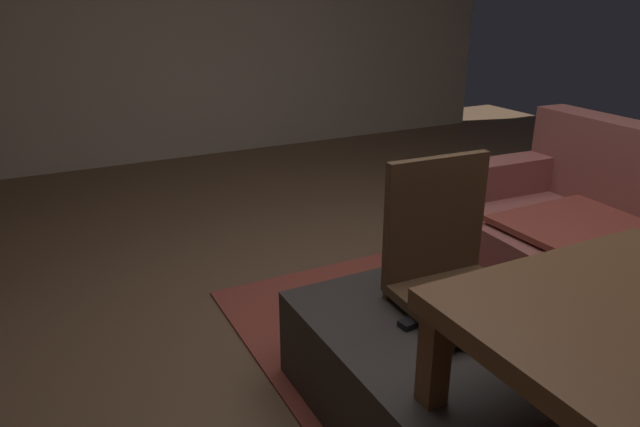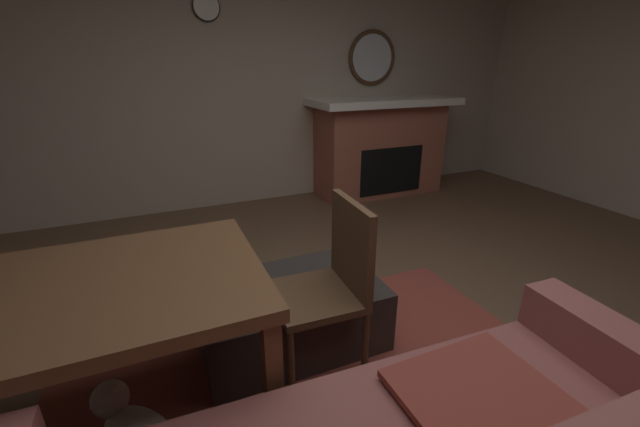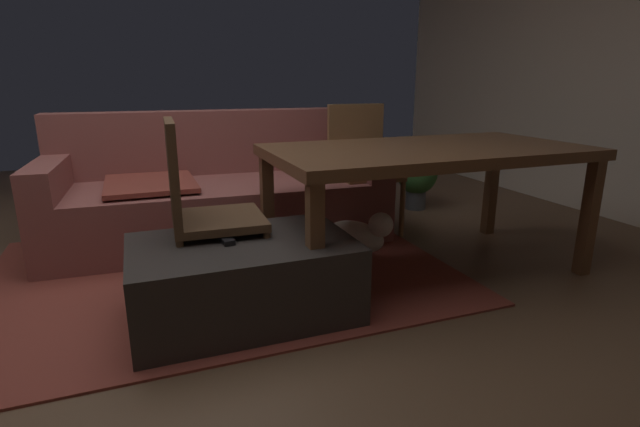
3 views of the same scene
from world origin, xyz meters
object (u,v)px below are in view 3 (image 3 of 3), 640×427
(dining_table, at_px, (427,159))
(tv_remote, at_px, (225,239))
(couch, at_px, (218,195))
(dining_chair_north, at_px, (361,161))
(dining_chair_west, at_px, (199,203))
(small_dog, at_px, (359,235))
(ottoman_coffee_table, at_px, (244,279))
(potted_plant, at_px, (417,175))

(dining_table, bearing_deg, tv_remote, -170.97)
(couch, relative_size, dining_chair_north, 2.48)
(dining_chair_west, distance_m, small_dog, 1.08)
(tv_remote, bearing_deg, dining_chair_north, 34.67)
(small_dog, bearing_deg, ottoman_coffee_table, -150.55)
(dining_table, distance_m, dining_chair_north, 0.88)
(couch, bearing_deg, dining_table, -45.42)
(dining_chair_north, height_order, small_dog, dining_chair_north)
(ottoman_coffee_table, bearing_deg, potted_plant, 37.73)
(small_dog, bearing_deg, tv_remote, -154.11)
(couch, distance_m, dining_chair_north, 1.08)
(dining_chair_north, xyz_separation_m, potted_plant, (0.71, 0.34, -0.22))
(couch, height_order, dining_table, couch)
(dining_table, bearing_deg, dining_chair_west, 179.81)
(dining_table, height_order, potted_plant, dining_table)
(dining_table, distance_m, dining_chair_west, 1.30)
(couch, relative_size, dining_table, 1.28)
(tv_remote, bearing_deg, ottoman_coffee_table, -30.12)
(tv_remote, bearing_deg, small_dog, 19.32)
(dining_chair_west, xyz_separation_m, small_dog, (0.99, 0.24, -0.35))
(dining_chair_north, distance_m, small_dog, 0.78)
(dining_chair_north, bearing_deg, ottoman_coffee_table, -136.19)
(tv_remote, distance_m, dining_chair_north, 1.61)
(dining_table, relative_size, dining_chair_north, 1.94)
(couch, xyz_separation_m, ottoman_coffee_table, (-0.10, -1.27, -0.12))
(tv_remote, height_order, dining_chair_north, dining_chair_north)
(ottoman_coffee_table, distance_m, tv_remote, 0.22)
(ottoman_coffee_table, xyz_separation_m, dining_chair_north, (1.14, 1.09, 0.33))
(tv_remote, xyz_separation_m, potted_plant, (1.92, 1.40, -0.09))
(dining_chair_north, distance_m, dining_chair_west, 1.56)
(dining_chair_north, xyz_separation_m, small_dog, (-0.30, -0.62, -0.35))
(couch, distance_m, potted_plant, 1.75)
(dining_table, bearing_deg, ottoman_coffee_table, -168.89)
(ottoman_coffee_table, relative_size, tv_remote, 6.42)
(ottoman_coffee_table, xyz_separation_m, dining_table, (1.13, 0.22, 0.48))
(potted_plant, xyz_separation_m, small_dog, (-1.01, -0.96, -0.14))
(dining_chair_north, relative_size, small_dog, 2.07)
(ottoman_coffee_table, bearing_deg, tv_remote, 156.45)
(dining_table, bearing_deg, potted_plant, 59.46)
(dining_chair_north, height_order, potted_plant, dining_chair_north)
(tv_remote, relative_size, dining_chair_north, 0.17)
(couch, distance_m, dining_chair_west, 1.10)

